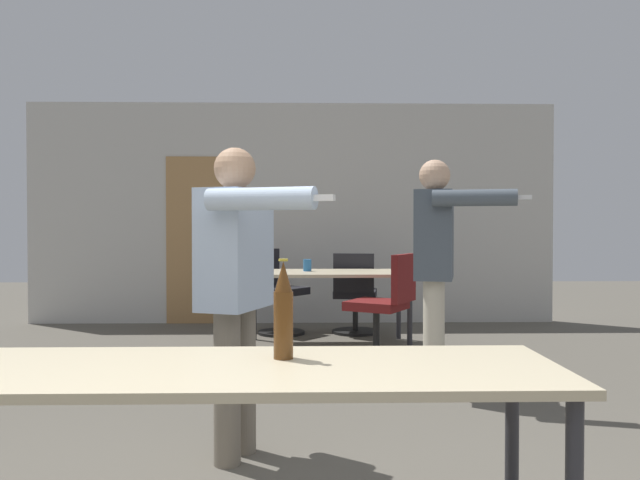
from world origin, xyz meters
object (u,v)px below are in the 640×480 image
Objects in this scene: beer_bottle at (283,312)px; person_left_plaid at (436,253)px; office_chair_side_rolled at (276,294)px; drink_cup at (307,265)px; office_chair_far_right at (355,297)px; office_chair_mid_tucked at (384,310)px; person_near_casual at (238,273)px.

person_left_plaid is at bearing 66.85° from beer_bottle.
drink_cup is at bearing 66.78° from office_chair_side_rolled.
office_chair_far_right reaches higher than drink_cup.
office_chair_mid_tucked is at bearing -74.79° from office_chair_far_right.
person_near_casual is at bearing -173.85° from office_chair_mid_tucked.
drink_cup is at bearing -122.03° from office_chair_far_right.
office_chair_far_right is 0.96× the size of office_chair_side_rolled.
person_left_plaid is 1.85× the size of office_chair_far_right.
office_chair_mid_tucked is at bearing 75.56° from office_chair_side_rolled.
office_chair_far_right is 0.89m from drink_cup.
office_chair_far_right is 0.88m from office_chair_side_rolled.
person_left_plaid is 2.49m from office_chair_far_right.
drink_cup is (0.09, 4.17, -0.10)m from beer_bottle.
person_left_plaid is at bearing -71.66° from office_chair_far_right.
office_chair_far_right is 4.84m from beer_bottle.
person_near_casual is 3.83m from office_chair_far_right.
office_chair_side_rolled is 0.86m from drink_cup.
person_near_casual is 4.73× the size of beer_bottle.
person_left_plaid is at bearing 155.09° from person_near_casual.
person_near_casual reaches higher than drink_cup.
office_chair_far_right is at bearing 49.09° from drink_cup.
office_chair_side_rolled is at bearing -160.35° from person_near_casual.
person_near_casual reaches higher than office_chair_mid_tucked.
office_chair_side_rolled is at bearing 65.48° from office_chair_mid_tucked.
person_near_casual is (-1.29, -1.30, -0.05)m from person_left_plaid.
beer_bottle reaches higher than office_chair_mid_tucked.
beer_bottle reaches higher than office_chair_side_rolled.
person_near_casual is 3.81m from office_chair_side_rolled.
office_chair_mid_tucked is at bearing 175.70° from person_near_casual.
office_chair_mid_tucked is 1.01× the size of office_chair_side_rolled.
office_chair_side_rolled is at bearing -137.93° from person_left_plaid.
office_chair_mid_tucked is 1.08m from drink_cup.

